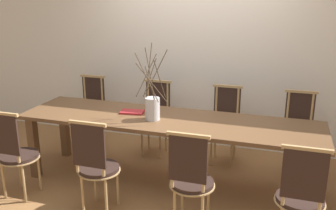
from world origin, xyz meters
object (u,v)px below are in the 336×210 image
chair_far_center (225,123)px  vase_centerpiece (152,107)px  dining_table (168,126)px  chair_near_center (191,178)px  book_stack (132,112)px

chair_far_center → vase_centerpiece: (-0.63, -0.83, 0.38)m
dining_table → chair_far_center: (0.49, 0.75, -0.16)m
chair_far_center → vase_centerpiece: size_ratio=1.20×
chair_near_center → vase_centerpiece: size_ratio=1.20×
chair_near_center → dining_table: bearing=120.8°
chair_far_center → book_stack: 1.18m
chair_near_center → book_stack: chair_near_center is taller
dining_table → book_stack: book_stack is taller
vase_centerpiece → book_stack: (-0.29, 0.14, -0.12)m
chair_far_center → vase_centerpiece: 1.11m
book_stack → chair_far_center: bearing=36.5°
dining_table → chair_near_center: 0.89m
chair_near_center → book_stack: bearing=137.4°
chair_near_center → book_stack: 1.23m
vase_centerpiece → chair_far_center: bearing=52.6°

